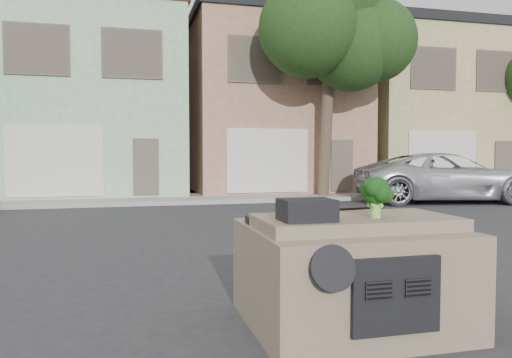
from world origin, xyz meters
name	(u,v)px	position (x,y,z in m)	size (l,w,h in m)	color
ground_plane	(268,262)	(0.00, 0.00, 0.00)	(120.00, 120.00, 0.00)	#303033
sidewalk	(190,199)	(0.00, 10.50, 0.07)	(40.00, 3.00, 0.15)	gray
townhouse_mint	(94,104)	(-3.50, 14.50, 3.77)	(7.20, 8.20, 7.55)	#99C497
townhouse_tan	(266,108)	(4.00, 14.50, 3.77)	(7.20, 8.20, 7.55)	#A2765D
townhouse_beige	(412,112)	(11.50, 14.50, 3.77)	(7.20, 8.20, 7.55)	tan
silver_pickup	(446,202)	(8.76, 7.78, 0.00)	(2.89, 6.26, 1.74)	silver
tree_near	(326,85)	(5.00, 9.80, 4.25)	(4.40, 4.00, 8.50)	#1E3C16
car_dashboard	(348,269)	(0.00, -3.00, 0.56)	(2.00, 1.80, 1.12)	#7D6B55
instrument_hump	(307,210)	(-0.58, -3.35, 1.22)	(0.48, 0.38, 0.20)	black
wiper_arm	(358,208)	(0.28, -2.62, 1.13)	(0.70, 0.03, 0.02)	black
broccoli	(376,197)	(0.14, -3.29, 1.32)	(0.33, 0.33, 0.40)	black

